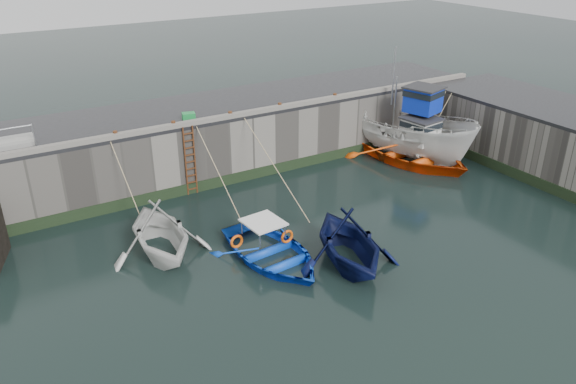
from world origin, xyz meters
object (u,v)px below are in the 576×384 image
boat_far_white (409,134)px  boat_near_white (162,253)px  bollard_d (280,106)px  bollard_c (230,114)px  boat_near_blacktrim (347,263)px  ladder (190,161)px  boat_far_orange (409,151)px  bollard_b (173,124)px  boat_near_blue (272,259)px  fish_crate (189,116)px  bollard_e (335,96)px  bollard_a (115,134)px

boat_far_white → boat_near_white: bearing=173.3°
bollard_d → bollard_c: bearing=180.0°
boat_near_blacktrim → ladder: bearing=121.8°
bollard_c → boat_far_orange: bearing=-14.1°
ladder → boat_near_blacktrim: ladder is taller
bollard_b → boat_far_orange: bearing=-11.0°
bollard_b → boat_near_blacktrim: bearing=-70.6°
boat_near_white → bollard_b: bearing=64.7°
bollard_b → bollard_d: (5.30, 0.00, 0.00)m
boat_far_white → bollard_d: boat_far_white is taller
boat_near_blue → fish_crate: size_ratio=8.77×
ladder → bollard_d: size_ratio=11.43×
boat_far_white → bollard_b: (-12.01, 1.87, 2.09)m
boat_far_orange → bollard_d: boat_far_orange is taller
boat_near_white → boat_near_blue: 4.12m
ladder → bollard_c: bollard_c is taller
ladder → bollard_b: bearing=146.1°
bollard_d → bollard_e: 3.20m
bollard_a → bollard_d: size_ratio=1.00×
boat_near_white → bollard_a: bollard_a is taller
boat_far_orange → boat_near_white: bearing=-178.9°
boat_near_blacktrim → boat_far_orange: (8.70, 6.38, 0.47)m
boat_near_blacktrim → bollard_c: 9.27m
ladder → bollard_c: bearing=8.7°
boat_far_orange → bollard_e: 4.86m
bollard_b → bollard_d: size_ratio=1.00×
fish_crate → bollard_e: (7.50, -0.75, -0.00)m
ladder → bollard_e: bollard_e is taller
bollard_d → bollard_b: bearing=180.0°
bollard_d → boat_far_orange: bearing=-19.5°
boat_near_blue → bollard_b: bearing=91.8°
ladder → bollard_d: (4.80, 0.34, 1.71)m
boat_near_white → boat_near_blacktrim: 6.88m
boat_near_blacktrim → boat_far_white: bearing=51.9°
boat_near_blacktrim → bollard_a: size_ratio=16.24×
boat_far_white → bollard_d: bearing=147.3°
boat_near_blacktrim → fish_crate: size_ratio=8.06×
boat_near_blue → bollard_d: size_ratio=17.67×
boat_near_white → boat_far_white: size_ratio=0.57×
bollard_c → ladder: bearing=-171.3°
bollard_e → boat_near_white: bearing=-157.5°
bollard_a → boat_near_blue: bearing=-64.5°
boat_far_orange → bollard_a: (-14.24, 2.27, 2.83)m
boat_near_blue → bollard_e: (7.66, 6.99, 3.30)m
boat_near_blue → bollard_c: bollard_c is taller
bollard_e → boat_near_blacktrim: bearing=-122.2°
boat_near_blue → boat_near_white: bearing=138.3°
boat_near_blue → bollard_c: (1.86, 6.99, 3.30)m
ladder → bollard_a: bollard_a is taller
fish_crate → bollard_a: same height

